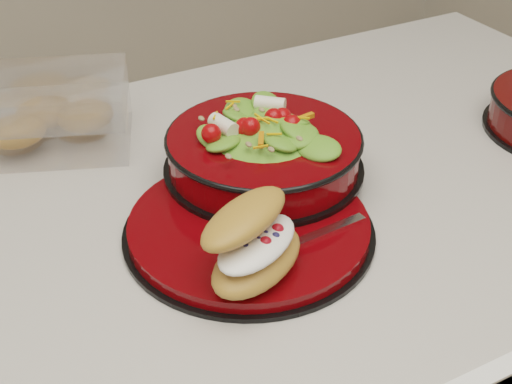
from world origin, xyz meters
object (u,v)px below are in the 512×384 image
dinner_plate (250,227)px  fork (301,241)px  salad_bowl (264,144)px  croissant (254,242)px  pastry_box (49,113)px

dinner_plate → fork: 0.07m
salad_bowl → croissant: size_ratio=1.73×
dinner_plate → pastry_box: 0.35m
croissant → pastry_box: (-0.10, 0.39, -0.01)m
salad_bowl → fork: salad_bowl is taller
dinner_plate → pastry_box: bearing=114.0°
dinner_plate → fork: (0.03, -0.06, 0.01)m
dinner_plate → pastry_box: size_ratio=1.15×
salad_bowl → pastry_box: salad_bowl is taller
croissant → salad_bowl: bearing=29.4°
dinner_plate → salad_bowl: salad_bowl is taller
salad_bowl → fork: bearing=-103.3°
fork → pastry_box: size_ratio=0.63×
dinner_plate → fork: fork is taller
dinner_plate → pastry_box: (-0.14, 0.32, 0.03)m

